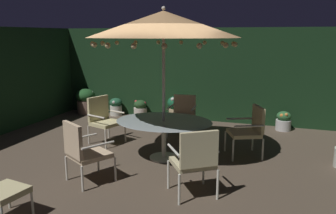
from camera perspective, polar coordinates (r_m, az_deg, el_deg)
The scene contains 15 objects.
ground_plane at distance 6.62m, azimuth -2.35°, elevation -8.55°, with size 8.52×6.88×0.02m, color brown.
hedge_backdrop_rear at distance 9.40m, azimuth 4.86°, elevation 5.50°, with size 8.52×0.30×2.51m, color black.
patio_dining_table at distance 6.38m, azimuth -0.70°, elevation -3.19°, with size 1.83×1.48×0.75m.
patio_umbrella at distance 6.16m, azimuth -0.75°, elevation 13.73°, with size 2.74×2.74×2.81m.
patio_chair_north at distance 7.49m, azimuth -10.87°, elevation -1.69°, with size 0.71×0.75×1.01m.
patio_chair_northeast at distance 5.52m, azimuth -14.07°, elevation -6.94°, with size 0.80×0.81×1.01m.
patio_chair_east at distance 4.89m, azimuth 4.58°, elevation -8.58°, with size 0.82×0.81×1.03m.
patio_chair_southeast at distance 6.73m, azimuth 13.54°, elevation -3.45°, with size 0.79×0.79×0.98m.
patio_chair_south at distance 7.96m, azimuth 2.52°, elevation -0.94°, with size 0.63×0.66×0.92m.
ottoman_footrest at distance 4.86m, azimuth -25.85°, elevation -12.91°, with size 0.55×0.54×0.42m.
potted_plant_back_center at distance 10.04m, azimuth -8.78°, elevation 0.13°, with size 0.36×0.38×0.51m.
potted_plant_left_far at distance 10.41m, azimuth -13.69°, elevation 1.05°, with size 0.56×0.56×0.75m.
potted_plant_right_near at distance 8.85m, azimuth 18.87°, elevation -2.21°, with size 0.37×0.37×0.48m.
potted_plant_front_corner at distance 9.73m, azimuth -4.68°, elevation -0.25°, with size 0.38×0.38×0.50m.
potted_plant_back_right at distance 9.37m, azimuth 1.62°, elevation 0.02°, with size 0.56×0.56×0.68m.
Camera 1 is at (2.25, -5.77, 2.32)m, focal length 36.21 mm.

